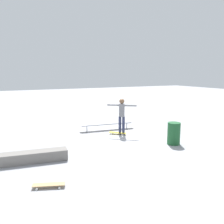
{
  "coord_description": "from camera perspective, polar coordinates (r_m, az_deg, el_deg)",
  "views": [
    {
      "loc": [
        5.18,
        9.7,
        2.85
      ],
      "look_at": [
        0.2,
        -0.19,
        1.0
      ],
      "focal_mm": 38.75,
      "sensor_mm": 36.0,
      "label": 1
    }
  ],
  "objects": [
    {
      "name": "loose_skateboard_natural",
      "position": [
        6.47,
        -14.71,
        -16.26
      ],
      "size": [
        0.82,
        0.46,
        0.09
      ],
      "rotation": [
        0.0,
        0.0,
        2.79
      ],
      "color": "tan",
      "rests_on": "ground_plane"
    },
    {
      "name": "skate_ledge",
      "position": [
        8.21,
        -19.04,
        -10.07
      ],
      "size": [
        2.44,
        0.77,
        0.35
      ],
      "primitive_type": "cube",
      "rotation": [
        0.0,
        0.0,
        -0.13
      ],
      "color": "gray",
      "rests_on": "ground_plane"
    },
    {
      "name": "skater_main",
      "position": [
        10.94,
        2.31,
        -0.45
      ],
      "size": [
        1.07,
        0.91,
        1.66
      ],
      "rotation": [
        0.0,
        0.0,
        5.59
      ],
      "color": "#2D3351",
      "rests_on": "ground_plane"
    },
    {
      "name": "skateboard_main",
      "position": [
        11.16,
        1.37,
        -4.92
      ],
      "size": [
        0.72,
        0.7,
        0.09
      ],
      "rotation": [
        0.0,
        0.0,
        2.38
      ],
      "color": "yellow",
      "rests_on": "ground_plane"
    },
    {
      "name": "trash_bin",
      "position": [
        9.89,
        14.37,
        -4.93
      ],
      "size": [
        0.5,
        0.5,
        0.88
      ],
      "primitive_type": "cylinder",
      "color": "#1E592D",
      "rests_on": "ground_plane"
    },
    {
      "name": "ground_plane",
      "position": [
        11.36,
        1.33,
        -5.05
      ],
      "size": [
        60.0,
        60.0,
        0.0
      ],
      "primitive_type": "plane",
      "color": "#9E9EA3"
    },
    {
      "name": "grind_rail",
      "position": [
        11.83,
        -1.09,
        -3.74
      ],
      "size": [
        2.73,
        0.59,
        0.34
      ],
      "rotation": [
        0.0,
        0.0,
        -0.13
      ],
      "color": "black",
      "rests_on": "ground_plane"
    }
  ]
}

